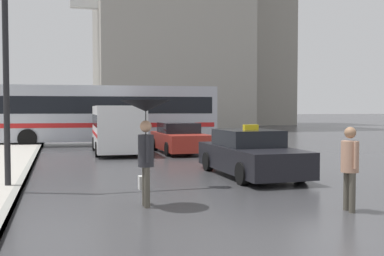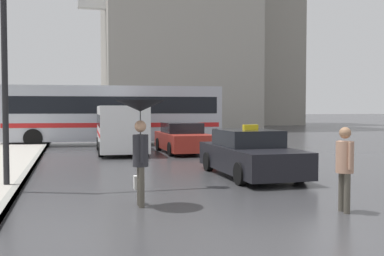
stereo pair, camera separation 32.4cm
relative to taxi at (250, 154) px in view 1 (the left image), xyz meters
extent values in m
plane|color=#38383A|center=(-2.16, -6.38, -0.64)|extent=(300.00, 300.00, 0.00)
cube|color=black|center=(0.00, -0.05, -0.12)|extent=(1.80, 4.53, 0.71)
cube|color=black|center=(0.00, 0.18, 0.48)|extent=(1.58, 2.04, 0.49)
cylinder|color=black|center=(0.85, -1.45, -0.34)|extent=(0.20, 0.60, 0.60)
cylinder|color=black|center=(-0.86, -1.45, -0.34)|extent=(0.20, 0.60, 0.60)
cylinder|color=black|center=(0.85, 1.36, -0.34)|extent=(0.20, 0.60, 0.60)
cylinder|color=black|center=(-0.85, 1.36, -0.34)|extent=(0.20, 0.60, 0.60)
cube|color=yellow|center=(0.00, -0.05, 0.81)|extent=(0.44, 0.16, 0.16)
cube|color=#A52D23|center=(-0.20, 7.37, -0.11)|extent=(1.80, 4.33, 0.73)
cube|color=black|center=(-0.20, 7.58, 0.49)|extent=(1.58, 1.95, 0.46)
cylinder|color=black|center=(0.66, 6.03, -0.34)|extent=(0.20, 0.60, 0.60)
cylinder|color=black|center=(-1.05, 6.03, -0.34)|extent=(0.20, 0.60, 0.60)
cylinder|color=black|center=(0.66, 8.71, -0.34)|extent=(0.20, 0.60, 0.60)
cylinder|color=black|center=(-1.05, 8.71, -0.34)|extent=(0.20, 0.60, 0.60)
cube|color=white|center=(-2.90, 8.12, 0.51)|extent=(2.18, 5.26, 1.96)
cube|color=black|center=(-2.90, 8.12, 0.85)|extent=(2.19, 4.85, 0.51)
cube|color=red|center=(-2.90, 8.12, 0.25)|extent=(2.20, 5.06, 0.14)
cylinder|color=black|center=(-2.01, 6.53, -0.32)|extent=(0.22, 0.64, 0.63)
cylinder|color=black|center=(-3.90, 6.59, -0.32)|extent=(0.22, 0.64, 0.63)
cylinder|color=black|center=(-1.90, 9.64, -0.32)|extent=(0.22, 0.64, 0.63)
cylinder|color=black|center=(-3.79, 9.71, -0.32)|extent=(0.22, 0.64, 0.63)
cube|color=#B2B7C1|center=(-2.76, 12.90, 1.11)|extent=(11.93, 3.68, 2.96)
cube|color=black|center=(-2.76, 12.90, 1.56)|extent=(11.35, 3.64, 0.90)
cube|color=red|center=(-2.76, 12.90, 0.49)|extent=(11.58, 3.67, 0.24)
cylinder|color=black|center=(-6.97, 12.12, -0.16)|extent=(0.98, 0.38, 0.96)
cylinder|color=black|center=(-6.73, 14.51, -0.16)|extent=(0.98, 0.38, 0.96)
cylinder|color=black|center=(0.91, 11.32, -0.16)|extent=(0.98, 0.38, 0.96)
cylinder|color=black|center=(1.15, 13.71, -0.16)|extent=(0.98, 0.38, 0.96)
cylinder|color=#4C473D|center=(-3.75, -3.41, -0.23)|extent=(0.12, 0.12, 0.82)
cylinder|color=#4C473D|center=(-3.75, -3.19, -0.23)|extent=(0.12, 0.12, 0.82)
cylinder|color=#28282D|center=(-3.75, -3.30, 0.50)|extent=(0.32, 0.32, 0.65)
sphere|color=tan|center=(-3.75, -3.30, 1.00)|extent=(0.24, 0.24, 0.24)
cylinder|color=#28282D|center=(-3.75, -3.50, 0.55)|extent=(0.07, 0.07, 0.55)
cylinder|color=#28282D|center=(-3.75, -3.10, 0.55)|extent=(0.07, 0.07, 0.55)
cone|color=black|center=(-3.75, -3.30, 1.41)|extent=(1.00, 1.00, 0.23)
cylinder|color=black|center=(-3.75, -3.30, 1.07)|extent=(0.02, 0.02, 0.68)
cube|color=white|center=(-3.80, -3.02, -0.19)|extent=(0.10, 0.18, 0.28)
cylinder|color=#4C473D|center=(-0.04, -4.73, -0.26)|extent=(0.13, 0.13, 0.76)
cylinder|color=#4C473D|center=(-0.07, -4.94, -0.26)|extent=(0.13, 0.13, 0.76)
cylinder|color=tan|center=(-0.05, -4.83, 0.43)|extent=(0.37, 0.37, 0.60)
sphere|color=#997051|center=(-0.05, -4.83, 0.89)|extent=(0.22, 0.22, 0.22)
cylinder|color=tan|center=(-0.03, -4.63, 0.47)|extent=(0.08, 0.08, 0.51)
cylinder|color=tan|center=(-0.08, -5.04, 0.47)|extent=(0.08, 0.08, 0.51)
cylinder|color=black|center=(-6.60, -0.85, 2.49)|extent=(0.14, 0.14, 6.25)
cube|color=gray|center=(15.94, 42.14, 14.65)|extent=(13.40, 10.51, 30.58)
cube|color=white|center=(-0.80, 30.10, 7.43)|extent=(0.90, 0.90, 16.13)
cube|color=white|center=(-0.80, 30.10, 10.98)|extent=(7.10, 0.90, 0.90)
camera|label=1|loc=(-5.42, -12.22, 1.35)|focal=42.00mm
camera|label=2|loc=(-5.11, -12.31, 1.35)|focal=42.00mm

